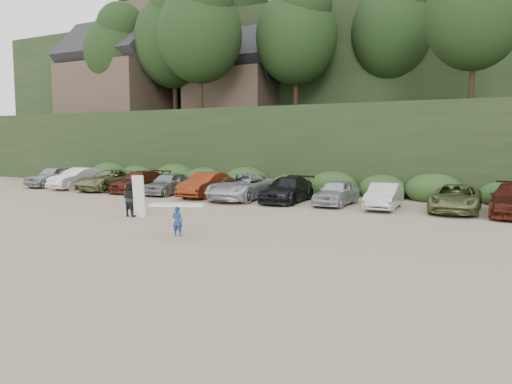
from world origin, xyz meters
The scene contains 5 objects.
ground centered at (0.00, 0.00, 0.00)m, with size 120.00×120.00×0.00m, color tan.
hillside_backdrop centered at (-0.26, 35.93, 11.22)m, with size 90.00×41.50×28.00m.
parked_cars centered at (-1.96, 9.91, 0.75)m, with size 39.63×6.21×1.63m.
child_surfer centered at (0.75, -1.55, 0.83)m, with size 2.10×1.35×1.23m.
adult_surfer centered at (-4.18, 1.32, 0.85)m, with size 1.29×0.66×1.98m.
Camera 1 is at (12.22, -16.43, 3.60)m, focal length 35.00 mm.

